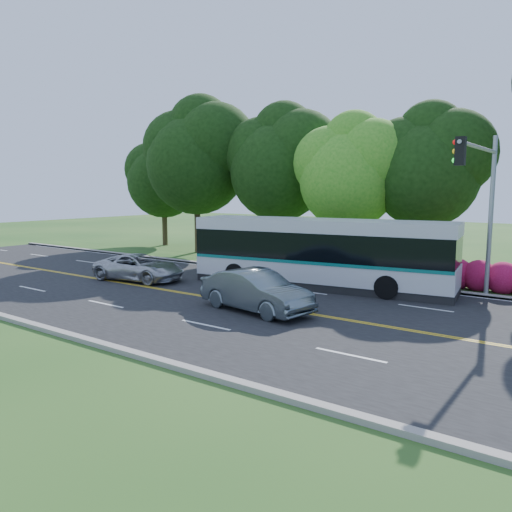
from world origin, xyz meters
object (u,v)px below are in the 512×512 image
Objects in this scene: traffic_signal at (483,191)px; suv at (139,267)px; sedan at (256,291)px; transit_bus at (320,254)px.

traffic_signal reaches higher than suv.
sedan is 9.00m from suv.
traffic_signal is 1.44× the size of sedan.
transit_bus is 2.63× the size of sedan.
traffic_signal reaches higher than transit_bus.
traffic_signal is 0.55× the size of transit_bus.
suv is at bearing 87.86° from sedan.
suv is at bearing -164.25° from traffic_signal.
transit_bus is 5.83m from sedan.
traffic_signal is at bearing -37.22° from sedan.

